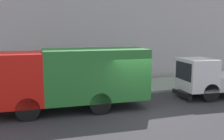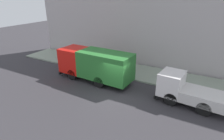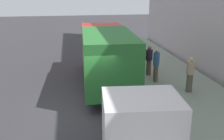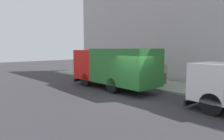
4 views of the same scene
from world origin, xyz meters
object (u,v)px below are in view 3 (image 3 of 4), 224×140
object	(u,v)px
pedestrian_walking	(149,60)
pedestrian_third	(156,64)
pedestrian_standing	(190,74)
traffic_cone_orange	(129,60)
large_utility_truck	(106,54)

from	to	relation	value
pedestrian_walking	pedestrian_third	bearing A→B (deg)	-141.66
pedestrian_standing	pedestrian_third	size ratio (longest dim) A/B	0.95
pedestrian_standing	traffic_cone_orange	size ratio (longest dim) A/B	2.78
large_utility_truck	traffic_cone_orange	distance (m)	3.82
large_utility_truck	pedestrian_walking	world-z (taller)	large_utility_truck
large_utility_truck	pedestrian_standing	size ratio (longest dim) A/B	4.35
pedestrian_walking	traffic_cone_orange	bearing A→B (deg)	53.33
large_utility_truck	pedestrian_walking	distance (m)	2.76
large_utility_truck	pedestrian_third	size ratio (longest dim) A/B	4.12
pedestrian_third	large_utility_truck	bearing A→B (deg)	4.36
traffic_cone_orange	large_utility_truck	bearing A→B (deg)	-122.19
pedestrian_third	traffic_cone_orange	xyz separation A→B (m)	(-0.66, 3.51, -0.65)
pedestrian_walking	pedestrian_third	xyz separation A→B (m)	(0.01, -1.19, 0.07)
pedestrian_standing	pedestrian_third	bearing A→B (deg)	61.27
traffic_cone_orange	pedestrian_third	bearing A→B (deg)	-79.34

